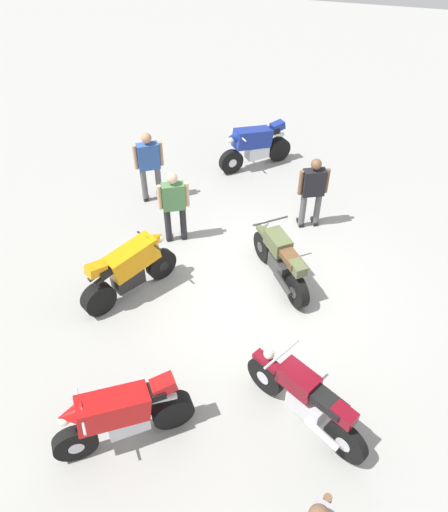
# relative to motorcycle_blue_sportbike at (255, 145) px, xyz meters

# --- Properties ---
(ground_plane) EXTENTS (40.00, 40.00, 0.00)m
(ground_plane) POSITION_rel_motorcycle_blue_sportbike_xyz_m (4.16, 1.00, -0.59)
(ground_plane) COLOR #9E9E99
(motorcycle_blue_sportbike) EXTENTS (1.45, 1.57, 1.14)m
(motorcycle_blue_sportbike) POSITION_rel_motorcycle_blue_sportbike_xyz_m (0.00, 0.00, 0.00)
(motorcycle_blue_sportbike) COLOR black
(motorcycle_blue_sportbike) RESTS_ON ground
(motorcycle_red_sportbike) EXTENTS (1.31, 1.68, 1.14)m
(motorcycle_red_sportbike) POSITION_rel_motorcycle_blue_sportbike_xyz_m (7.65, -0.17, 0.00)
(motorcycle_red_sportbike) COLOR black
(motorcycle_red_sportbike) RESTS_ON ground
(motorcycle_maroon_cruiser) EXTENTS (1.19, 1.85, 1.09)m
(motorcycle_maroon_cruiser) POSITION_rel_motorcycle_blue_sportbike_xyz_m (6.74, 2.17, -0.07)
(motorcycle_maroon_cruiser) COLOR black
(motorcycle_maroon_cruiser) RESTS_ON ground
(motorcycle_olive_vintage) EXTENTS (1.65, 1.31, 1.07)m
(motorcycle_olive_vintage) POSITION_rel_motorcycle_blue_sportbike_xyz_m (3.93, 1.33, -0.11)
(motorcycle_olive_vintage) COLOR black
(motorcycle_olive_vintage) RESTS_ON ground
(motorcycle_orange_sportbike) EXTENTS (1.74, 1.22, 1.14)m
(motorcycle_orange_sportbike) POSITION_rel_motorcycle_blue_sportbike_xyz_m (4.95, -1.20, 0.00)
(motorcycle_orange_sportbike) COLOR black
(motorcycle_orange_sportbike) RESTS_ON ground
(person_in_black_shirt) EXTENTS (0.45, 0.61, 1.61)m
(person_in_black_shirt) POSITION_rel_motorcycle_blue_sportbike_xyz_m (2.09, 1.63, 0.31)
(person_in_black_shirt) COLOR #59595B
(person_in_black_shirt) RESTS_ON ground
(person_in_green_shirt) EXTENTS (0.45, 0.60, 1.58)m
(person_in_green_shirt) POSITION_rel_motorcycle_blue_sportbike_xyz_m (3.26, -0.94, 0.29)
(person_in_green_shirt) COLOR #262628
(person_in_green_shirt) RESTS_ON ground
(person_in_blue_shirt) EXTENTS (0.49, 0.60, 1.66)m
(person_in_blue_shirt) POSITION_rel_motorcycle_blue_sportbike_xyz_m (2.03, -1.94, 0.35)
(person_in_blue_shirt) COLOR #59595B
(person_in_blue_shirt) RESTS_ON ground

